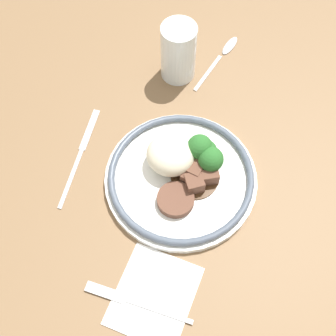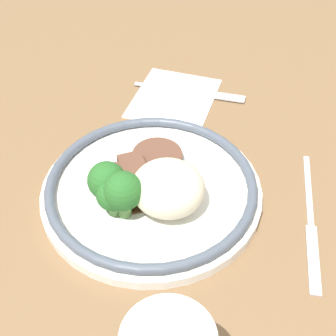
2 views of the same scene
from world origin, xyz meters
TOP-DOWN VIEW (x-y plane):
  - ground_plane at (0.00, 0.00)m, footprint 8.00×8.00m
  - dining_table at (0.00, 0.00)m, footprint 1.35×1.28m
  - napkin at (-0.20, -0.05)m, footprint 0.14×0.12m
  - plate at (0.01, -0.03)m, footprint 0.26×0.26m
  - juice_glass at (0.22, 0.06)m, footprint 0.07×0.07m
  - fork at (-0.22, -0.02)m, footprint 0.02×0.17m
  - knife at (-0.01, 0.16)m, footprint 0.21×0.03m
  - spoon at (0.30, -0.02)m, footprint 0.16×0.05m

SIDE VIEW (x-z plane):
  - ground_plane at x=0.00m, z-range 0.00..0.00m
  - dining_table at x=0.00m, z-range 0.00..0.03m
  - napkin at x=-0.20m, z-range 0.03..0.04m
  - knife at x=-0.01m, z-range 0.03..0.04m
  - spoon at x=0.30m, z-range 0.03..0.04m
  - fork at x=-0.22m, z-range 0.04..0.04m
  - plate at x=0.01m, z-range 0.02..0.09m
  - juice_glass at x=0.22m, z-range 0.03..0.14m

